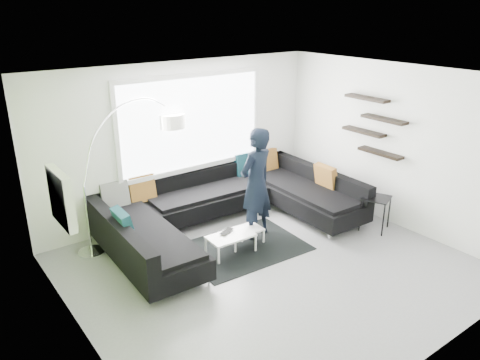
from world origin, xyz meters
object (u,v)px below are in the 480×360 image
Objects in this scene: sectional_sofa at (231,210)px; coffee_table at (238,240)px; side_table at (375,213)px; person at (256,184)px; arc_lamp at (84,186)px; laptop at (229,232)px.

sectional_sofa reaches higher than coffee_table.
sectional_sofa reaches higher than side_table.
person reaches higher than sectional_sofa.
sectional_sofa is at bearing -29.82° from arc_lamp.
person reaches higher than laptop.
arc_lamp reaches higher than side_table.
arc_lamp is (-1.95, 1.23, 0.99)m from coffee_table.
arc_lamp is 4.82m from side_table.
side_table is (2.32, -0.86, 0.14)m from coffee_table.
coffee_table is at bearing 159.68° from side_table.
side_table is at bearing -32.22° from sectional_sofa.
person reaches higher than coffee_table.
laptop is (-0.41, -0.51, -0.08)m from sectional_sofa.
laptop reaches higher than coffee_table.
sectional_sofa is 1.88× the size of arc_lamp.
sectional_sofa is at bearing 66.56° from coffee_table.
side_table is at bearing -45.21° from laptop.
coffee_table is 2.48m from side_table.
laptop is at bearing -126.69° from sectional_sofa.
person is at bearing 149.96° from side_table.
arc_lamp is 3.82× the size of side_table.
side_table reaches higher than laptop.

